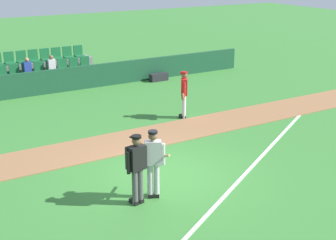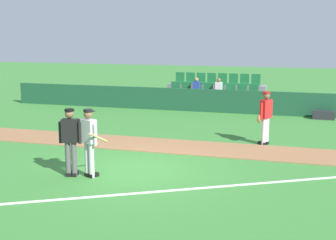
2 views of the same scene
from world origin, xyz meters
The scene contains 9 objects.
ground_plane centered at (0.00, 0.00, 0.00)m, with size 80.00×80.00×0.00m, color #387A33.
infield_dirt_path centered at (0.00, 2.74, 0.01)m, with size 28.00×1.86×0.03m, color #936642.
foul_line_chalk centered at (3.00, -0.50, 0.01)m, with size 12.00×0.10×0.01m, color white.
dugout_fence centered at (0.00, 9.71, 0.53)m, with size 20.00×0.16×1.06m, color #19472D.
stadium_bleachers centered at (0.00, 11.16, 0.49)m, with size 5.00×2.10×1.65m.
batter_grey_jersey centered at (-0.87, -0.99, 0.97)m, with size 0.62×0.80×1.76m.
umpire_home_plate centered at (-1.36, -1.06, 1.00)m, with size 0.58×0.36×1.76m.
runner_red_jersey centered at (3.08, 3.85, 0.96)m, with size 0.48×0.58×1.76m.
equipment_bag centered at (5.08, 9.26, 0.18)m, with size 0.90×0.36×0.36m, color #232328.
Camera 1 is at (-5.86, -10.12, 5.59)m, focal length 50.10 mm.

